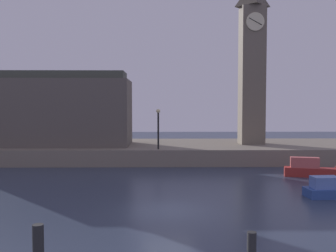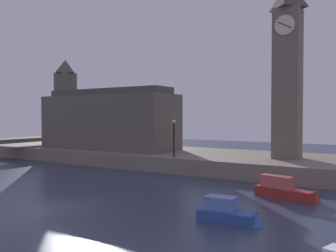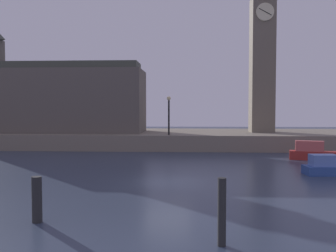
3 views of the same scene
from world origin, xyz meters
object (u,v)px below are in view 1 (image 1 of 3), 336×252
object	(u,v)px
streetlamp	(158,124)
clock_tower	(252,61)
mooring_post_left	(38,250)
parliament_hall	(38,109)
boat_dinghy_red	(313,170)
boat_tour_blue	(336,190)

from	to	relation	value
streetlamp	clock_tower	bearing A→B (deg)	26.82
clock_tower	mooring_post_left	distance (m)	31.45
parliament_hall	mooring_post_left	bearing A→B (deg)	-72.28
mooring_post_left	boat_dinghy_red	bearing A→B (deg)	47.54
mooring_post_left	boat_dinghy_red	size ratio (longest dim) A/B	0.37
parliament_hall	streetlamp	size ratio (longest dim) A/B	4.77
clock_tower	streetlamp	size ratio (longest dim) A/B	4.55
parliament_hall	mooring_post_left	world-z (taller)	parliament_hall
boat_tour_blue	streetlamp	bearing A→B (deg)	131.39
mooring_post_left	boat_tour_blue	world-z (taller)	mooring_post_left
boat_dinghy_red	clock_tower	bearing A→B (deg)	103.05
clock_tower	streetlamp	world-z (taller)	clock_tower
parliament_hall	boat_tour_blue	distance (m)	27.97
parliament_hall	boat_dinghy_red	xyz separation A→B (m)	(23.77, -9.33, -4.57)
streetlamp	boat_dinghy_red	distance (m)	13.45
clock_tower	boat_tour_blue	bearing A→B (deg)	-86.04
clock_tower	parliament_hall	world-z (taller)	clock_tower
parliament_hall	boat_dinghy_red	size ratio (longest dim) A/B	3.91
clock_tower	boat_dinghy_red	world-z (taller)	clock_tower
streetlamp	boat_tour_blue	world-z (taller)	streetlamp
clock_tower	parliament_hall	bearing A→B (deg)	-177.41
streetlamp	boat_dinghy_red	bearing A→B (deg)	-24.97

